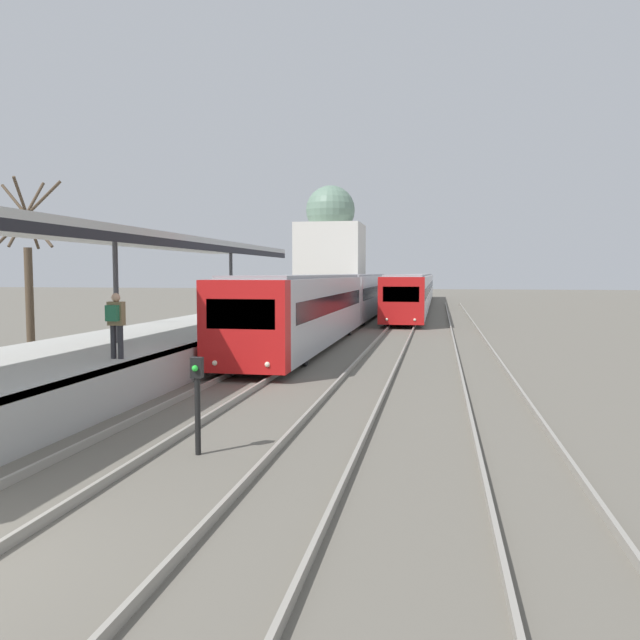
{
  "coord_description": "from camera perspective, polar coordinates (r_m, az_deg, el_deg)",
  "views": [
    {
      "loc": [
        5.55,
        -5.32,
        3.17
      ],
      "look_at": [
        1.75,
        14.68,
        1.63
      ],
      "focal_mm": 35.0,
      "sensor_mm": 36.0,
      "label": 1
    }
  ],
  "objects": [
    {
      "name": "track_middle_line",
      "position": [
        6.49,
        -10.01,
        -24.23
      ],
      "size": [
        1.51,
        120.0,
        0.15
      ],
      "color": "gray",
      "rests_on": "ground_plane"
    },
    {
      "name": "platform_canopy",
      "position": [
        20.35,
        -18.15,
        7.17
      ],
      "size": [
        4.0,
        27.3,
        3.38
      ],
      "color": "beige",
      "rests_on": "station_platform"
    },
    {
      "name": "person_on_platform",
      "position": [
        16.54,
        -18.18,
        -0.0
      ],
      "size": [
        0.4,
        0.4,
        1.66
      ],
      "color": "#2D2D33",
      "rests_on": "station_platform"
    },
    {
      "name": "train_near",
      "position": [
        34.66,
        1.55,
        1.91
      ],
      "size": [
        2.65,
        34.31,
        3.09
      ],
      "color": "red",
      "rests_on": "ground_plane"
    },
    {
      "name": "train_far",
      "position": [
        59.14,
        8.78,
        2.84
      ],
      "size": [
        2.62,
        48.07,
        3.07
      ],
      "color": "red",
      "rests_on": "ground_plane"
    },
    {
      "name": "signal_post_near",
      "position": [
        11.09,
        -11.16,
        -6.67
      ],
      "size": [
        0.2,
        0.21,
        1.72
      ],
      "color": "black",
      "rests_on": "ground_plane"
    },
    {
      "name": "distant_domed_building",
      "position": [
        53.77,
        0.96,
        6.16
      ],
      "size": [
        5.45,
        5.45,
        10.62
      ],
      "color": "silver",
      "rests_on": "ground_plane"
    },
    {
      "name": "bare_tree_background",
      "position": [
        27.76,
        -25.1,
        4.0
      ],
      "size": [
        3.15,
        1.96,
        6.9
      ],
      "color": "#4C3D2D",
      "rests_on": "ground_plane"
    }
  ]
}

